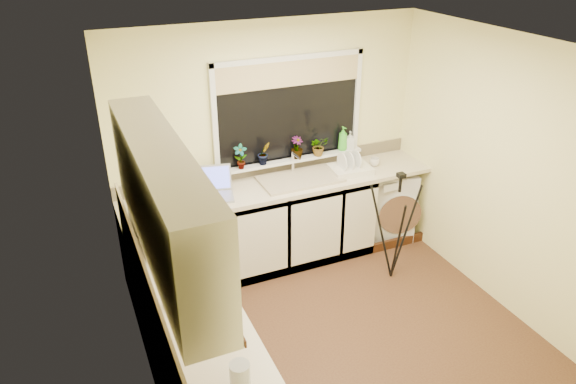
{
  "coord_description": "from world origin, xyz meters",
  "views": [
    {
      "loc": [
        -1.87,
        -3.21,
        3.22
      ],
      "look_at": [
        -0.22,
        0.55,
        1.15
      ],
      "focal_mm": 33.29,
      "sensor_mm": 36.0,
      "label": 1
    }
  ],
  "objects_px": {
    "laptop": "(214,188)",
    "microwave": "(163,222)",
    "plant_d": "(319,146)",
    "glass_jug": "(240,376)",
    "soap_bottle_green": "(343,138)",
    "cup_left": "(196,331)",
    "tripod": "(396,227)",
    "plant_c": "(297,147)",
    "plant_b": "(264,153)",
    "plant_a": "(240,157)",
    "steel_jar": "(176,296)",
    "washing_machine": "(385,201)",
    "kettle": "(186,250)",
    "dish_rack": "(350,169)",
    "cup_back": "(375,162)",
    "soap_bottle_clear": "(350,140)"
  },
  "relations": [
    {
      "from": "laptop",
      "to": "microwave",
      "type": "xyz_separation_m",
      "value": [
        -0.6,
        -0.61,
        0.09
      ]
    },
    {
      "from": "plant_d",
      "to": "glass_jug",
      "type": "bearing_deg",
      "value": -124.78
    },
    {
      "from": "plant_d",
      "to": "soap_bottle_green",
      "type": "bearing_deg",
      "value": 5.54
    },
    {
      "from": "laptop",
      "to": "microwave",
      "type": "relative_size",
      "value": 0.76
    },
    {
      "from": "cup_left",
      "to": "tripod",
      "type": "bearing_deg",
      "value": 25.7
    },
    {
      "from": "tripod",
      "to": "plant_d",
      "type": "distance_m",
      "value": 1.15
    },
    {
      "from": "glass_jug",
      "to": "plant_c",
      "type": "bearing_deg",
      "value": 59.34
    },
    {
      "from": "plant_b",
      "to": "soap_bottle_green",
      "type": "xyz_separation_m",
      "value": [
        0.91,
        0.01,
        0.01
      ]
    },
    {
      "from": "glass_jug",
      "to": "plant_c",
      "type": "relative_size",
      "value": 0.75
    },
    {
      "from": "glass_jug",
      "to": "plant_a",
      "type": "distance_m",
      "value": 2.66
    },
    {
      "from": "tripod",
      "to": "steel_jar",
      "type": "bearing_deg",
      "value": -169.72
    },
    {
      "from": "washing_machine",
      "to": "kettle",
      "type": "relative_size",
      "value": 4.07
    },
    {
      "from": "microwave",
      "to": "plant_c",
      "type": "distance_m",
      "value": 1.74
    },
    {
      "from": "dish_rack",
      "to": "plant_b",
      "type": "xyz_separation_m",
      "value": [
        -0.87,
        0.24,
        0.24
      ]
    },
    {
      "from": "laptop",
      "to": "plant_d",
      "type": "distance_m",
      "value": 1.21
    },
    {
      "from": "laptop",
      "to": "microwave",
      "type": "height_order",
      "value": "microwave"
    },
    {
      "from": "laptop",
      "to": "dish_rack",
      "type": "distance_m",
      "value": 1.45
    },
    {
      "from": "plant_d",
      "to": "cup_back",
      "type": "distance_m",
      "value": 0.64
    },
    {
      "from": "plant_a",
      "to": "plant_b",
      "type": "relative_size",
      "value": 1.08
    },
    {
      "from": "plant_d",
      "to": "soap_bottle_clear",
      "type": "xyz_separation_m",
      "value": [
        0.39,
        0.03,
        -0.01
      ]
    },
    {
      "from": "glass_jug",
      "to": "cup_left",
      "type": "height_order",
      "value": "glass_jug"
    },
    {
      "from": "soap_bottle_clear",
      "to": "tripod",
      "type": "bearing_deg",
      "value": -89.57
    },
    {
      "from": "plant_b",
      "to": "plant_d",
      "type": "height_order",
      "value": "plant_b"
    },
    {
      "from": "kettle",
      "to": "dish_rack",
      "type": "distance_m",
      "value": 2.18
    },
    {
      "from": "kettle",
      "to": "soap_bottle_green",
      "type": "xyz_separation_m",
      "value": [
        2.01,
        1.18,
        0.18
      ]
    },
    {
      "from": "washing_machine",
      "to": "plant_b",
      "type": "distance_m",
      "value": 1.61
    },
    {
      "from": "dish_rack",
      "to": "plant_b",
      "type": "relative_size",
      "value": 1.79
    },
    {
      "from": "glass_jug",
      "to": "cup_left",
      "type": "bearing_deg",
      "value": 102.93
    },
    {
      "from": "dish_rack",
      "to": "soap_bottle_clear",
      "type": "bearing_deg",
      "value": 69.0
    },
    {
      "from": "kettle",
      "to": "soap_bottle_clear",
      "type": "height_order",
      "value": "soap_bottle_clear"
    },
    {
      "from": "steel_jar",
      "to": "cup_left",
      "type": "height_order",
      "value": "steel_jar"
    },
    {
      "from": "dish_rack",
      "to": "glass_jug",
      "type": "distance_m",
      "value": 3.04
    },
    {
      "from": "plant_c",
      "to": "soap_bottle_clear",
      "type": "distance_m",
      "value": 0.63
    },
    {
      "from": "washing_machine",
      "to": "cup_left",
      "type": "xyz_separation_m",
      "value": [
        -2.65,
        -1.86,
        0.54
      ]
    },
    {
      "from": "cup_back",
      "to": "cup_left",
      "type": "bearing_deg",
      "value": -143.26
    },
    {
      "from": "plant_c",
      "to": "soap_bottle_green",
      "type": "height_order",
      "value": "soap_bottle_green"
    },
    {
      "from": "plant_b",
      "to": "cup_left",
      "type": "bearing_deg",
      "value": -121.79
    },
    {
      "from": "cup_back",
      "to": "kettle",
      "type": "bearing_deg",
      "value": -157.11
    },
    {
      "from": "washing_machine",
      "to": "tripod",
      "type": "height_order",
      "value": "tripod"
    },
    {
      "from": "cup_left",
      "to": "soap_bottle_clear",
      "type": "bearing_deg",
      "value": 42.13
    },
    {
      "from": "laptop",
      "to": "soap_bottle_green",
      "type": "xyz_separation_m",
      "value": [
        1.49,
        0.18,
        0.21
      ]
    },
    {
      "from": "dish_rack",
      "to": "cup_left",
      "type": "bearing_deg",
      "value": -134.57
    },
    {
      "from": "kettle",
      "to": "cup_left",
      "type": "relative_size",
      "value": 2.19
    },
    {
      "from": "steel_jar",
      "to": "soap_bottle_clear",
      "type": "xyz_separation_m",
      "value": [
        2.29,
        1.65,
        0.19
      ]
    },
    {
      "from": "washing_machine",
      "to": "soap_bottle_clear",
      "type": "distance_m",
      "value": 0.87
    },
    {
      "from": "washing_machine",
      "to": "laptop",
      "type": "distance_m",
      "value": 2.07
    },
    {
      "from": "microwave",
      "to": "cup_left",
      "type": "xyz_separation_m",
      "value": [
        -0.07,
        -1.24,
        -0.12
      ]
    },
    {
      "from": "kettle",
      "to": "dish_rack",
      "type": "height_order",
      "value": "kettle"
    },
    {
      "from": "dish_rack",
      "to": "plant_d",
      "type": "distance_m",
      "value": 0.41
    },
    {
      "from": "steel_jar",
      "to": "dish_rack",
      "type": "bearing_deg",
      "value": 32.97
    }
  ]
}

